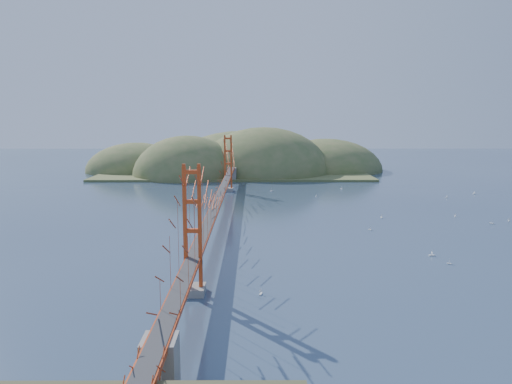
{
  "coord_description": "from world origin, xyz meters",
  "views": [
    {
      "loc": [
        5.44,
        -72.77,
        15.94
      ],
      "look_at": [
        5.68,
        0.0,
        4.55
      ],
      "focal_mm": 35.0,
      "sensor_mm": 36.0,
      "label": 1
    }
  ],
  "objects": [
    {
      "name": "sailboat_9",
      "position": [
        37.04,
        3.91,
        0.15
      ],
      "size": [
        0.52,
        0.58,
        0.66
      ],
      "color": "white",
      "rests_on": "ground"
    },
    {
      "name": "ground",
      "position": [
        0.0,
        0.0,
        0.0
      ],
      "size": [
        320.0,
        320.0,
        0.0
      ],
      "primitive_type": "plane",
      "color": "#2F435F",
      "rests_on": "ground"
    },
    {
      "name": "sailboat_10",
      "position": [
        6.0,
        -30.26,
        0.15
      ],
      "size": [
        0.54,
        0.58,
        0.65
      ],
      "color": "white",
      "rests_on": "ground"
    },
    {
      "name": "sailboat_16",
      "position": [
        17.51,
        22.96,
        0.14
      ],
      "size": [
        0.55,
        0.55,
        0.58
      ],
      "color": "white",
      "rests_on": "ground"
    },
    {
      "name": "bridge",
      "position": [
        0.0,
        0.18,
        7.01
      ],
      "size": [
        2.2,
        94.4,
        12.0
      ],
      "color": "gray",
      "rests_on": "ground"
    },
    {
      "name": "sailboat_17",
      "position": [
        49.75,
        26.17,
        0.15
      ],
      "size": [
        0.58,
        0.5,
        0.67
      ],
      "color": "white",
      "rests_on": "ground"
    },
    {
      "name": "far_headlands",
      "position": [
        2.21,
        68.52,
        0.0
      ],
      "size": [
        84.0,
        58.0,
        25.0
      ],
      "color": "olive",
      "rests_on": "ground"
    },
    {
      "name": "sailboat_1",
      "position": [
        21.51,
        -5.28,
        0.14
      ],
      "size": [
        0.6,
        0.6,
        0.64
      ],
      "color": "white",
      "rests_on": "ground"
    },
    {
      "name": "sailboat_3",
      "position": [
        8.98,
        29.76,
        0.16
      ],
      "size": [
        0.63,
        0.51,
        0.74
      ],
      "color": "white",
      "rests_on": "ground"
    },
    {
      "name": "sailboat_11",
      "position": [
        40.32,
        -1.31,
        0.16
      ],
      "size": [
        0.68,
        0.68,
        0.73
      ],
      "color": "white",
      "rests_on": "ground"
    },
    {
      "name": "sailboat_8",
      "position": [
        42.45,
        21.64,
        0.14
      ],
      "size": [
        0.5,
        0.41,
        0.59
      ],
      "color": "white",
      "rests_on": "ground"
    },
    {
      "name": "sailboat_15",
      "position": [
        24.21,
        33.15,
        0.15
      ],
      "size": [
        0.56,
        0.59,
        0.67
      ],
      "color": "white",
      "rests_on": "ground"
    },
    {
      "name": "sailboat_4",
      "position": [
        43.71,
        0.44,
        0.14
      ],
      "size": [
        0.55,
        0.55,
        0.61
      ],
      "color": "white",
      "rests_on": "ground"
    },
    {
      "name": "sailboat_14",
      "position": [
        25.25,
        3.12,
        0.15
      ],
      "size": [
        0.49,
        0.59,
        0.68
      ],
      "color": "white",
      "rests_on": "ground"
    },
    {
      "name": "sailboat_2",
      "position": [
        25.62,
        -18.02,
        0.16
      ],
      "size": [
        0.63,
        0.52,
        0.74
      ],
      "color": "white",
      "rests_on": "ground"
    },
    {
      "name": "sailboat_6",
      "position": [
        26.4,
        -21.15,
        0.14
      ],
      "size": [
        0.55,
        0.55,
        0.61
      ],
      "color": "white",
      "rests_on": "ground"
    }
  ]
}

